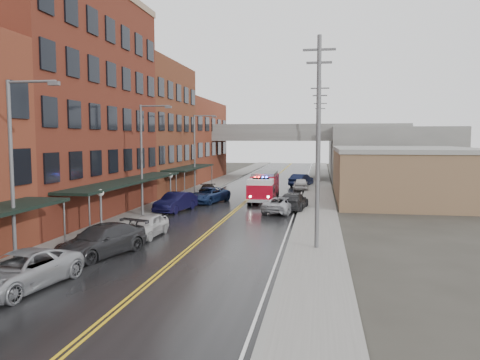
{
  "coord_description": "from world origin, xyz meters",
  "views": [
    {
      "loc": [
        7.36,
        -11.54,
        6.32
      ],
      "look_at": [
        0.97,
        25.47,
        3.0
      ],
      "focal_mm": 35.0,
      "sensor_mm": 36.0,
      "label": 1
    }
  ],
  "objects": [
    {
      "name": "road",
      "position": [
        0.0,
        30.0,
        0.01
      ],
      "size": [
        11.0,
        160.0,
        0.02
      ],
      "primitive_type": "cube",
      "color": "black",
      "rests_on": "ground"
    },
    {
      "name": "sidewalk_left",
      "position": [
        -7.3,
        30.0,
        0.07
      ],
      "size": [
        3.0,
        160.0,
        0.15
      ],
      "primitive_type": "cube",
      "color": "slate",
      "rests_on": "ground"
    },
    {
      "name": "sidewalk_right",
      "position": [
        7.3,
        30.0,
        0.07
      ],
      "size": [
        3.0,
        160.0,
        0.15
      ],
      "primitive_type": "cube",
      "color": "slate",
      "rests_on": "ground"
    },
    {
      "name": "curb_left",
      "position": [
        -5.65,
        30.0,
        0.07
      ],
      "size": [
        0.3,
        160.0,
        0.15
      ],
      "primitive_type": "cube",
      "color": "gray",
      "rests_on": "ground"
    },
    {
      "name": "curb_right",
      "position": [
        5.65,
        30.0,
        0.07
      ],
      "size": [
        0.3,
        160.0,
        0.15
      ],
      "primitive_type": "cube",
      "color": "gray",
      "rests_on": "ground"
    },
    {
      "name": "brick_building_b",
      "position": [
        -13.3,
        23.0,
        9.0
      ],
      "size": [
        9.0,
        20.0,
        18.0
      ],
      "primitive_type": "cube",
      "color": "#5B2418",
      "rests_on": "ground"
    },
    {
      "name": "brick_building_c",
      "position": [
        -13.3,
        40.5,
        7.5
      ],
      "size": [
        9.0,
        15.0,
        15.0
      ],
      "primitive_type": "cube",
      "color": "brown",
      "rests_on": "ground"
    },
    {
      "name": "brick_building_far",
      "position": [
        -13.3,
        58.0,
        6.0
      ],
      "size": [
        9.0,
        20.0,
        12.0
      ],
      "primitive_type": "cube",
      "color": "brown",
      "rests_on": "ground"
    },
    {
      "name": "tan_building",
      "position": [
        16.0,
        40.0,
        2.5
      ],
      "size": [
        14.0,
        22.0,
        5.0
      ],
      "primitive_type": "cube",
      "color": "brown",
      "rests_on": "ground"
    },
    {
      "name": "right_far_block",
      "position": [
        18.0,
        70.0,
        4.0
      ],
      "size": [
        18.0,
        30.0,
        8.0
      ],
      "primitive_type": "cube",
      "color": "slate",
      "rests_on": "ground"
    },
    {
      "name": "awning_1",
      "position": [
        -7.49,
        23.0,
        2.99
      ],
      "size": [
        2.6,
        18.0,
        3.09
      ],
      "color": "black",
      "rests_on": "ground"
    },
    {
      "name": "awning_2",
      "position": [
        -7.49,
        40.5,
        2.99
      ],
      "size": [
        2.6,
        13.0,
        3.09
      ],
      "color": "black",
      "rests_on": "ground"
    },
    {
      "name": "globe_lamp_1",
      "position": [
        -6.4,
        16.0,
        2.31
      ],
      "size": [
        0.44,
        0.44,
        3.12
      ],
      "color": "#59595B",
      "rests_on": "ground"
    },
    {
      "name": "globe_lamp_2",
      "position": [
        -6.4,
        30.0,
        2.31
      ],
      "size": [
        0.44,
        0.44,
        3.12
      ],
      "color": "#59595B",
      "rests_on": "ground"
    },
    {
      "name": "street_lamp_0",
      "position": [
        -6.55,
        8.0,
        5.19
      ],
      "size": [
        2.64,
        0.22,
        9.0
      ],
      "color": "#59595B",
      "rests_on": "ground"
    },
    {
      "name": "street_lamp_1",
      "position": [
        -6.55,
        24.0,
        5.19
      ],
      "size": [
        2.64,
        0.22,
        9.0
      ],
      "color": "#59595B",
      "rests_on": "ground"
    },
    {
      "name": "street_lamp_2",
      "position": [
        -6.55,
        40.0,
        5.19
      ],
      "size": [
        2.64,
        0.22,
        9.0
      ],
      "color": "#59595B",
      "rests_on": "ground"
    },
    {
      "name": "utility_pole_0",
      "position": [
        7.2,
        15.0,
        6.31
      ],
      "size": [
        1.8,
        0.24,
        12.0
      ],
      "color": "#59595B",
      "rests_on": "ground"
    },
    {
      "name": "utility_pole_1",
      "position": [
        7.2,
        35.0,
        6.31
      ],
      "size": [
        1.8,
        0.24,
        12.0
      ],
      "color": "#59595B",
      "rests_on": "ground"
    },
    {
      "name": "utility_pole_2",
      "position": [
        7.2,
        55.0,
        6.31
      ],
      "size": [
        1.8,
        0.24,
        12.0
      ],
      "color": "#59595B",
      "rests_on": "ground"
    },
    {
      "name": "overpass",
      "position": [
        0.0,
        62.0,
        5.99
      ],
      "size": [
        40.0,
        10.0,
        7.5
      ],
      "color": "slate",
      "rests_on": "ground"
    },
    {
      "name": "fire_truck",
      "position": [
        1.72,
        35.24,
        1.56
      ],
      "size": [
        3.25,
        7.91,
        2.87
      ],
      "rotation": [
        0.0,
        0.0,
        0.01
      ],
      "color": "#A4071A",
      "rests_on": "ground"
    },
    {
      "name": "parked_car_left_2",
      "position": [
        -5.0,
        5.8,
        0.79
      ],
      "size": [
        3.43,
        5.99,
        1.57
      ],
      "primitive_type": "imported",
      "rotation": [
        0.0,
        0.0,
        -0.15
      ],
      "color": "#93959A",
      "rests_on": "ground"
    },
    {
      "name": "parked_car_left_3",
      "position": [
        -4.27,
        11.72,
        0.83
      ],
      "size": [
        4.02,
        6.15,
        1.66
      ],
      "primitive_type": "imported",
      "rotation": [
        0.0,
        0.0,
        -0.32
      ],
      "color": "#29292C",
      "rests_on": "ground"
    },
    {
      "name": "parked_car_left_4",
      "position": [
        -3.63,
        16.8,
        0.73
      ],
      "size": [
        1.89,
        4.33,
        1.45
      ],
      "primitive_type": "imported",
      "rotation": [
        0.0,
        0.0,
        -0.04
      ],
      "color": "#BCBCBC",
      "rests_on": "ground"
    },
    {
      "name": "parked_car_left_5",
      "position": [
        -5.0,
        27.2,
        0.83
      ],
      "size": [
        2.78,
        5.32,
        1.67
      ],
      "primitive_type": "imported",
      "rotation": [
        0.0,
        0.0,
        -0.21
      ],
      "color": "black",
      "rests_on": "ground"
    },
    {
      "name": "parked_car_left_6",
      "position": [
        -3.6,
        33.2,
        0.76
      ],
      "size": [
        4.06,
        5.98,
        1.52
      ],
      "primitive_type": "imported",
      "rotation": [
        0.0,
        0.0,
        -0.31
      ],
      "color": "#14254E",
      "rests_on": "ground"
    },
    {
      "name": "parked_car_left_7",
      "position": [
        -4.28,
        36.05,
        0.71
      ],
      "size": [
        3.15,
        5.26,
        1.43
      ],
      "primitive_type": "imported",
      "rotation": [
        0.0,
        0.0,
        0.25
      ],
      "color": "black",
      "rests_on": "ground"
    },
    {
      "name": "parked_car_right_0",
      "position": [
        4.18,
        28.2,
        0.69
      ],
      "size": [
        3.47,
        5.37,
        1.38
      ],
      "primitive_type": "imported",
      "rotation": [
        0.0,
        0.0,
        2.88
      ],
      "color": "#AFB2B8",
      "rests_on": "ground"
    },
    {
      "name": "parked_car_right_1",
      "position": [
        5.0,
        29.8,
        0.78
      ],
      "size": [
        2.76,
        5.58,
        1.56
      ],
      "primitive_type": "imported",
      "rotation": [
        0.0,
        0.0,
        3.03
      ],
      "color": "#232426",
      "rests_on": "ground"
    },
    {
      "name": "parked_car_right_2",
      "position": [
        5.0,
        46.2,
        0.74
      ],
      "size": [
        2.03,
        4.47,
        1.49
      ],
      "primitive_type": "imported",
      "rotation": [
        0.0,
        0.0,
        3.21
      ],
      "color": "silver",
      "rests_on": "ground"
    },
    {
      "name": "parked_car_right_3",
      "position": [
        4.83,
        51.14,
        0.82
      ],
      "size": [
        3.24,
        5.3,
        1.65
      ],
      "primitive_type": "imported",
      "rotation": [
        0.0,
        0.0,
        2.82
      ],
      "color": "#0E1534",
      "rests_on": "ground"
    }
  ]
}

